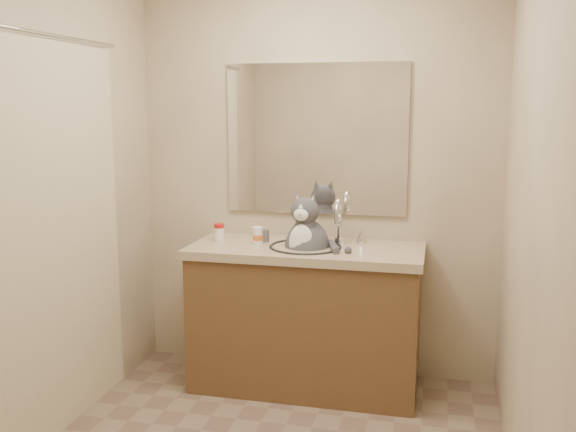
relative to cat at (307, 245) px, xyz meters
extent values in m
cube|color=#C7B892|center=(0.00, 0.29, 0.34)|extent=(2.20, 0.01, 2.40)
cube|color=#C7B892|center=(0.00, -2.22, 0.34)|extent=(2.20, 0.01, 2.40)
cube|color=#C7B892|center=(-1.11, -0.96, 0.34)|extent=(0.01, 2.50, 2.40)
cube|color=#C7B892|center=(1.10, -0.96, 0.34)|extent=(0.01, 2.50, 2.40)
cube|color=brown|center=(0.00, 0.00, -0.46)|extent=(1.30, 0.55, 0.80)
cube|color=tan|center=(0.00, 0.00, -0.04)|extent=(1.34, 0.59, 0.05)
torus|color=black|center=(0.00, -0.02, -0.01)|extent=(0.42, 0.42, 0.02)
ellipsoid|color=white|center=(0.00, -0.02, -0.09)|extent=(0.40, 0.40, 0.15)
cylinder|color=silver|center=(0.17, 0.15, 0.09)|extent=(0.03, 0.03, 0.18)
torus|color=silver|center=(0.17, 0.09, 0.18)|extent=(0.03, 0.16, 0.16)
cone|color=silver|center=(0.30, 0.15, 0.04)|extent=(0.06, 0.06, 0.08)
cube|color=white|center=(0.00, 0.27, 0.59)|extent=(1.10, 0.02, 0.90)
cube|color=beige|center=(-1.05, -0.86, 0.14)|extent=(0.01, 1.20, 1.90)
cylinder|color=silver|center=(-1.05, -0.86, 1.11)|extent=(0.02, 1.30, 0.02)
ellipsoid|color=#494A4F|center=(0.00, 0.01, -0.03)|extent=(0.30, 0.33, 0.36)
ellipsoid|color=silver|center=(-0.01, -0.08, 0.02)|extent=(0.15, 0.10, 0.22)
ellipsoid|color=#494A4F|center=(-0.01, -0.03, 0.20)|extent=(0.18, 0.16, 0.15)
ellipsoid|color=silver|center=(-0.02, -0.09, 0.19)|extent=(0.09, 0.05, 0.07)
sphere|color=#D88C8C|center=(-0.02, -0.11, 0.19)|extent=(0.02, 0.02, 0.02)
cone|color=#494A4F|center=(-0.05, -0.01, 0.27)|extent=(0.07, 0.06, 0.08)
cone|color=#494A4F|center=(0.04, -0.02, 0.27)|extent=(0.07, 0.06, 0.08)
cylinder|color=#494A4F|center=(0.16, -0.05, 0.01)|extent=(0.10, 0.24, 0.04)
cylinder|color=white|center=(-0.54, 0.02, 0.03)|extent=(0.07, 0.07, 0.08)
cylinder|color=red|center=(-0.54, 0.02, 0.08)|extent=(0.08, 0.08, 0.02)
cylinder|color=white|center=(-0.29, -0.01, 0.03)|extent=(0.07, 0.07, 0.08)
cylinder|color=#D06322|center=(-0.29, -0.01, 0.03)|extent=(0.07, 0.07, 0.03)
cylinder|color=white|center=(-0.29, -0.01, 0.08)|extent=(0.07, 0.07, 0.02)
cylinder|color=slate|center=(-0.26, 0.07, 0.03)|extent=(0.06, 0.06, 0.07)
camera|label=1|loc=(0.73, -3.53, 0.79)|focal=40.00mm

